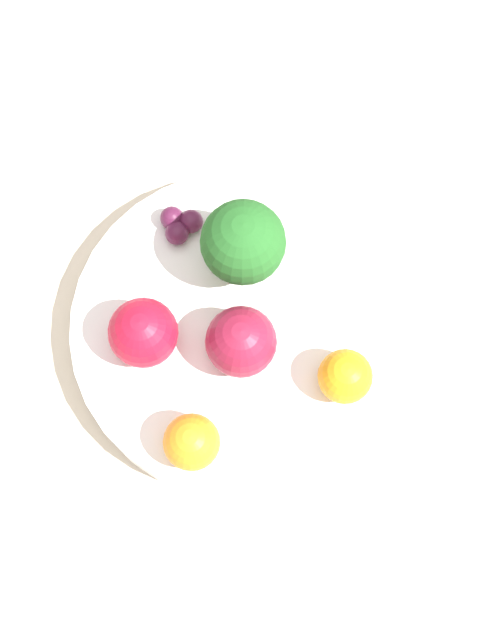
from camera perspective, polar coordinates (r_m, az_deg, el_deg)
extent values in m
plane|color=gray|center=(0.72, 0.00, -1.45)|extent=(6.00, 6.00, 0.00)
cube|color=beige|center=(0.71, 0.00, -1.23)|extent=(1.20, 1.20, 0.02)
cylinder|color=white|center=(0.69, 0.00, -0.63)|extent=(0.26, 0.26, 0.03)
cylinder|color=#99C17A|center=(0.68, 0.19, 3.90)|extent=(0.02, 0.02, 0.02)
sphere|color=#236023|center=(0.65, 0.20, 5.00)|extent=(0.06, 0.06, 0.06)
sphere|color=maroon|center=(0.64, 0.06, -1.40)|extent=(0.05, 0.05, 0.05)
sphere|color=#B7142D|center=(0.65, -6.22, -0.81)|extent=(0.05, 0.05, 0.05)
sphere|color=orange|center=(0.64, 6.74, -3.61)|extent=(0.04, 0.04, 0.04)
sphere|color=orange|center=(0.63, -3.12, -7.81)|extent=(0.04, 0.04, 0.04)
sphere|color=#511938|center=(0.69, -4.06, 5.56)|extent=(0.02, 0.02, 0.02)
sphere|color=#511938|center=(0.69, -3.15, 6.32)|extent=(0.02, 0.02, 0.02)
sphere|color=#511938|center=(0.69, -4.38, 6.52)|extent=(0.02, 0.02, 0.02)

